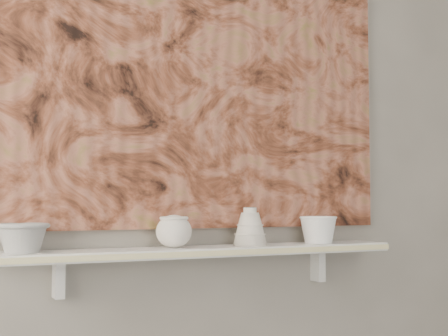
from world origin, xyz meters
TOP-DOWN VIEW (x-y plane):
  - wall_back at (0.00, 1.60)m, footprint 3.60×0.00m
  - shelf at (0.00, 1.51)m, footprint 1.40×0.18m
  - shelf_stripe at (0.00, 1.41)m, footprint 1.40×0.01m
  - bracket_left at (-0.49, 1.57)m, footprint 0.03×0.06m
  - bracket_right at (0.49, 1.57)m, footprint 0.03×0.06m
  - painting at (0.00, 1.59)m, footprint 1.50×0.02m
  - house_motif at (0.45, 1.57)m, footprint 0.09×0.00m
  - bowl_grey at (-0.61, 1.51)m, footprint 0.17×0.17m
  - cup_cream at (-0.13, 1.51)m, footprint 0.14×0.14m
  - bell_vessel at (0.16, 1.51)m, footprint 0.14×0.14m
  - bowl_white at (0.45, 1.51)m, footprint 0.18×0.18m

SIDE VIEW (x-z plane):
  - bracket_left at x=-0.49m, z-range 0.78..0.90m
  - bracket_right at x=0.49m, z-range 0.78..0.90m
  - shelf at x=0.00m, z-range 0.90..0.93m
  - shelf_stripe at x=0.00m, z-range 0.91..0.92m
  - bowl_grey at x=-0.61m, z-range 0.93..1.02m
  - bowl_white at x=0.45m, z-range 0.93..1.03m
  - cup_cream at x=-0.13m, z-range 0.93..1.04m
  - bell_vessel at x=0.16m, z-range 0.93..1.06m
  - house_motif at x=0.45m, z-range 1.19..1.27m
  - wall_back at x=0.00m, z-range -0.45..3.15m
  - painting at x=0.00m, z-range 0.99..2.09m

